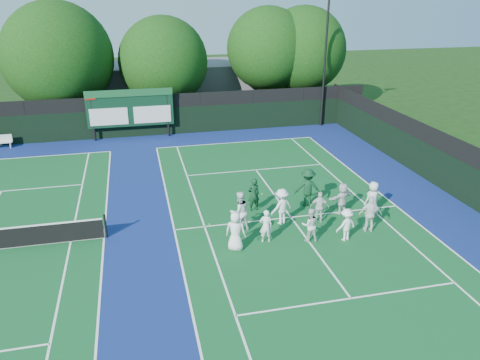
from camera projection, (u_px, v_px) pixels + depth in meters
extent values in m
plane|color=#15330E|center=(298.00, 227.00, 21.12)|extent=(120.00, 120.00, 0.00)
cube|color=navy|center=(163.00, 231.00, 20.75)|extent=(34.00, 32.00, 0.01)
cube|color=#115324|center=(291.00, 217.00, 22.01)|extent=(10.97, 23.77, 0.00)
cube|color=white|center=(236.00, 142.00, 32.72)|extent=(10.97, 0.08, 0.00)
cube|color=white|center=(174.00, 230.00, 20.86)|extent=(0.08, 23.77, 0.00)
cube|color=white|center=(396.00, 206.00, 23.17)|extent=(0.08, 23.77, 0.00)
cube|color=white|center=(205.00, 227.00, 21.15)|extent=(0.08, 23.77, 0.00)
cube|color=white|center=(371.00, 209.00, 22.88)|extent=(0.08, 23.77, 0.00)
cube|color=white|center=(351.00, 298.00, 16.24)|extent=(8.23, 0.08, 0.00)
cube|color=white|center=(256.00, 170.00, 27.78)|extent=(8.23, 0.08, 0.00)
cube|color=white|center=(291.00, 217.00, 22.01)|extent=(0.08, 12.80, 0.00)
cube|color=white|center=(22.00, 158.00, 29.77)|extent=(10.97, 0.08, 0.00)
cube|color=white|center=(104.00, 237.00, 20.22)|extent=(0.08, 23.77, 0.00)
cube|color=white|center=(71.00, 241.00, 19.93)|extent=(0.08, 23.77, 0.00)
cube|color=white|center=(2.00, 191.00, 24.83)|extent=(8.23, 0.08, 0.00)
cube|color=black|center=(146.00, 122.00, 33.89)|extent=(34.00, 0.08, 2.00)
cube|color=black|center=(144.00, 102.00, 33.32)|extent=(34.00, 0.05, 1.00)
cube|color=black|center=(461.00, 181.00, 23.53)|extent=(0.08, 32.00, 2.00)
cube|color=black|center=(467.00, 153.00, 22.96)|extent=(0.05, 32.00, 1.00)
cylinder|color=black|center=(93.00, 117.00, 32.49)|extent=(0.16, 0.16, 3.50)
cylinder|color=black|center=(168.00, 112.00, 33.58)|extent=(0.16, 0.16, 3.50)
cube|color=black|center=(130.00, 108.00, 32.87)|extent=(6.00, 0.15, 2.60)
cube|color=#154C27|center=(129.00, 93.00, 32.36)|extent=(6.00, 0.05, 0.50)
cube|color=silver|center=(109.00, 117.00, 32.65)|extent=(2.60, 0.04, 1.20)
cube|color=silver|center=(152.00, 114.00, 33.28)|extent=(2.60, 0.04, 1.20)
cube|color=#A8140E|center=(90.00, 96.00, 31.85)|extent=(0.70, 0.04, 0.50)
cube|color=slate|center=(186.00, 86.00, 41.56)|extent=(18.00, 6.00, 4.00)
cylinder|color=black|center=(325.00, 61.00, 34.95)|extent=(0.16, 0.16, 10.00)
cylinder|color=black|center=(105.00, 226.00, 20.04)|extent=(0.10, 0.10, 1.10)
cube|color=silver|center=(1.00, 143.00, 31.45)|extent=(1.43, 0.45, 0.06)
cube|color=silver|center=(1.00, 138.00, 31.48)|extent=(1.41, 0.14, 0.47)
cube|color=silver|center=(11.00, 145.00, 31.65)|extent=(0.07, 0.33, 0.38)
cylinder|color=black|center=(66.00, 113.00, 35.75)|extent=(0.44, 0.44, 2.38)
sphere|color=#0E340B|center=(58.00, 57.00, 34.16)|extent=(7.98, 7.98, 7.98)
sphere|color=#0E340B|center=(69.00, 67.00, 34.86)|extent=(5.58, 5.58, 5.58)
cylinder|color=black|center=(166.00, 108.00, 37.37)|extent=(0.44, 0.44, 2.25)
sphere|color=#0E340B|center=(163.00, 61.00, 35.98)|extent=(6.83, 6.83, 6.83)
sphere|color=#0E340B|center=(171.00, 69.00, 36.63)|extent=(4.78, 4.78, 4.78)
cylinder|color=black|center=(267.00, 98.00, 38.97)|extent=(0.44, 0.44, 3.08)
sphere|color=#0E340B|center=(268.00, 49.00, 37.45)|extent=(6.57, 6.57, 6.57)
sphere|color=#0E340B|center=(274.00, 56.00, 38.10)|extent=(4.60, 4.60, 4.60)
cylinder|color=black|center=(301.00, 98.00, 39.67)|extent=(0.44, 0.44, 2.78)
sphere|color=#0E340B|center=(303.00, 50.00, 38.16)|extent=(6.93, 6.93, 6.93)
sphere|color=#0E340B|center=(308.00, 58.00, 38.82)|extent=(4.85, 4.85, 4.85)
sphere|color=#D8E81B|center=(210.00, 224.00, 21.32)|extent=(0.07, 0.07, 0.07)
sphere|color=#D8E81B|center=(342.00, 196.00, 24.22)|extent=(0.07, 0.07, 0.07)
sphere|color=#D8E81B|center=(262.00, 194.00, 24.47)|extent=(0.07, 0.07, 0.07)
sphere|color=#D8E81B|center=(362.00, 212.00, 22.49)|extent=(0.07, 0.07, 0.07)
imported|color=white|center=(236.00, 231.00, 19.01)|extent=(0.98, 0.84, 1.71)
imported|color=white|center=(266.00, 226.00, 19.63)|extent=(0.60, 0.44, 1.50)
imported|color=silver|center=(310.00, 225.00, 19.72)|extent=(0.81, 0.68, 1.51)
imported|color=white|center=(346.00, 225.00, 19.79)|extent=(1.04, 0.76, 1.45)
imported|color=white|center=(370.00, 214.00, 20.46)|extent=(1.06, 0.66, 1.68)
imported|color=white|center=(240.00, 211.00, 20.51)|extent=(1.05, 0.91, 1.86)
imported|color=white|center=(282.00, 206.00, 21.18)|extent=(1.24, 0.97, 1.69)
imported|color=silver|center=(320.00, 207.00, 21.38)|extent=(0.94, 0.67, 1.48)
imported|color=silver|center=(342.00, 198.00, 22.18)|extent=(1.50, 0.93, 1.54)
imported|color=white|center=(373.00, 198.00, 21.99)|extent=(0.93, 0.73, 1.68)
imported|color=#0E351C|center=(254.00, 195.00, 22.42)|extent=(0.65, 0.47, 1.66)
imported|color=#0E361D|center=(308.00, 188.00, 22.85)|extent=(1.39, 1.00, 1.95)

